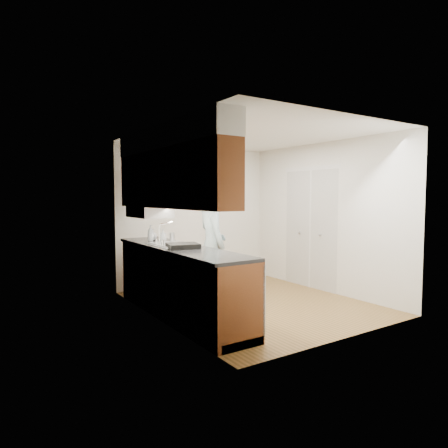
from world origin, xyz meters
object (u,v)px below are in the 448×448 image
person (212,237)px  soap_bottle_b (163,235)px  steel_can (172,237)px  soap_bottle_c (153,235)px  soap_bottle_a (150,233)px  dish_rack (183,246)px

person → soap_bottle_b: (-0.58, 0.43, 0.03)m
steel_can → soap_bottle_c: bearing=116.0°
soap_bottle_a → soap_bottle_c: bearing=54.6°
soap_bottle_c → dish_rack: bearing=-92.3°
soap_bottle_a → soap_bottle_b: size_ratio=1.36×
soap_bottle_b → soap_bottle_c: 0.24m
dish_rack → soap_bottle_c: bearing=100.4°
steel_can → soap_bottle_a: bearing=137.2°
steel_can → dish_rack: (-0.21, -0.75, -0.04)m
soap_bottle_b → soap_bottle_c: bearing=106.9°
person → soap_bottle_c: 0.92m
steel_can → dish_rack: 0.78m
soap_bottle_c → soap_bottle_a: bearing=-125.4°
steel_can → soap_bottle_b: bearing=131.2°
soap_bottle_b → steel_can: 0.14m
person → dish_rack: size_ratio=5.06×
steel_can → dish_rack: bearing=-105.4°
dish_rack → soap_bottle_b: bearing=95.3°
soap_bottle_c → steel_can: soap_bottle_c is taller
dish_rack → soap_bottle_a: bearing=104.8°
soap_bottle_b → soap_bottle_a: bearing=141.8°
soap_bottle_c → soap_bottle_b: bearing=-73.1°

